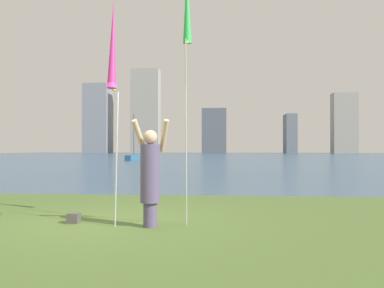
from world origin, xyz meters
TOP-DOWN VIEW (x-y plane):
  - ground at (0.00, 50.95)m, footprint 120.00×138.00m
  - person at (0.77, -0.41)m, footprint 0.69×0.51m
  - kite_flag_left at (0.15, -0.61)m, footprint 0.16×0.52m
  - kite_flag_right at (1.39, -0.14)m, footprint 0.16×0.44m
  - bag at (-0.71, -0.14)m, footprint 0.21×0.21m
  - sailboat_4 at (-8.29, 38.70)m, footprint 1.51×2.92m
  - skyline_tower_0 at (-35.14, 111.06)m, footprint 7.13×7.32m
  - skyline_tower_1 at (-20.33, 107.40)m, footprint 7.79×4.69m
  - skyline_tower_2 at (-1.14, 108.36)m, footprint 6.73×5.27m
  - skyline_tower_3 at (20.10, 111.10)m, footprint 3.00×7.15m
  - skyline_tower_4 at (34.36, 108.99)m, footprint 6.45×4.30m

SIDE VIEW (x-z plane):
  - ground at x=0.00m, z-range -0.12..0.00m
  - bag at x=-0.71m, z-range 0.00..0.18m
  - sailboat_4 at x=-8.29m, z-range -2.28..3.01m
  - person at x=0.77m, z-range -0.02..1.88m
  - kite_flag_left at x=0.15m, z-range 1.13..5.13m
  - kite_flag_right at x=1.39m, z-range 1.53..6.24m
  - skyline_tower_3 at x=20.10m, z-range 0.00..10.89m
  - skyline_tower_2 at x=-1.14m, z-range 0.00..12.37m
  - skyline_tower_4 at x=34.36m, z-range 0.00..16.42m
  - skyline_tower_0 at x=-35.14m, z-range 0.00..19.95m
  - skyline_tower_1 at x=-20.33m, z-range 0.00..23.43m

